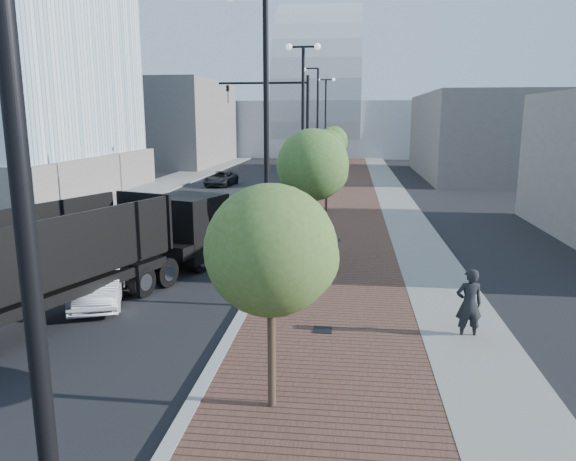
# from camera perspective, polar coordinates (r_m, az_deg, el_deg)

# --- Properties ---
(sidewalk) EXTENTS (7.00, 140.00, 0.12)m
(sidewalk) POSITION_cam_1_polar(r_m,az_deg,el_deg) (46.15, 7.11, 4.63)
(sidewalk) COLOR #4C2D23
(sidewalk) RESTS_ON ground
(concrete_strip) EXTENTS (2.40, 140.00, 0.13)m
(concrete_strip) POSITION_cam_1_polar(r_m,az_deg,el_deg) (46.25, 10.46, 4.55)
(concrete_strip) COLOR slate
(concrete_strip) RESTS_ON ground
(curb) EXTENTS (0.30, 140.00, 0.14)m
(curb) POSITION_cam_1_polar(r_m,az_deg,el_deg) (46.24, 2.75, 4.74)
(curb) COLOR gray
(curb) RESTS_ON ground
(west_sidewalk) EXTENTS (4.00, 140.00, 0.12)m
(west_sidewalk) POSITION_cam_1_polar(r_m,az_deg,el_deg) (48.86, -12.70, 4.83)
(west_sidewalk) COLOR slate
(west_sidewalk) RESTS_ON ground
(dump_truck) EXTENTS (6.65, 13.31, 3.20)m
(dump_truck) POSITION_cam_1_polar(r_m,az_deg,el_deg) (19.08, -16.40, -2.01)
(dump_truck) COLOR black
(dump_truck) RESTS_ON ground
(white_sedan) EXTENTS (2.71, 4.28, 1.33)m
(white_sedan) POSITION_cam_1_polar(r_m,az_deg,el_deg) (18.25, -19.25, -5.03)
(white_sedan) COLOR silver
(white_sedan) RESTS_ON ground
(dark_car_mid) EXTENTS (2.35, 4.53, 1.22)m
(dark_car_mid) POSITION_cam_1_polar(r_m,az_deg,el_deg) (46.91, -7.03, 5.42)
(dark_car_mid) COLOR black
(dark_car_mid) RESTS_ON ground
(dark_car_far) EXTENTS (3.24, 4.70, 1.26)m
(dark_car_far) POSITION_cam_1_polar(r_m,az_deg,el_deg) (57.52, 1.35, 6.69)
(dark_car_far) COLOR black
(dark_car_far) RESTS_ON ground
(pedestrian) EXTENTS (0.76, 0.55, 1.93)m
(pedestrian) POSITION_cam_1_polar(r_m,az_deg,el_deg) (15.05, 18.43, -7.34)
(pedestrian) COLOR black
(pedestrian) RESTS_ON ground
(streetlight_0) EXTENTS (1.72, 0.56, 9.28)m
(streetlight_0) POSITION_cam_1_polar(r_m,az_deg,el_deg) (4.61, -25.72, -0.90)
(streetlight_0) COLOR black
(streetlight_0) RESTS_ON ground
(streetlight_1) EXTENTS (1.44, 0.56, 9.21)m
(streetlight_1) POSITION_cam_1_polar(r_m,az_deg,el_deg) (16.06, -2.65, 6.79)
(streetlight_1) COLOR black
(streetlight_1) RESTS_ON ground
(streetlight_2) EXTENTS (1.72, 0.56, 9.28)m
(streetlight_2) POSITION_cam_1_polar(r_m,az_deg,el_deg) (27.92, 1.56, 9.90)
(streetlight_2) COLOR black
(streetlight_2) RESTS_ON ground
(streetlight_3) EXTENTS (1.44, 0.56, 9.21)m
(streetlight_3) POSITION_cam_1_polar(r_m,az_deg,el_deg) (39.90, 2.93, 9.77)
(streetlight_3) COLOR black
(streetlight_3) RESTS_ON ground
(streetlight_4) EXTENTS (1.72, 0.56, 9.28)m
(streetlight_4) POSITION_cam_1_polar(r_m,az_deg,el_deg) (51.86, 3.93, 10.75)
(streetlight_4) COLOR black
(streetlight_4) RESTS_ON ground
(traffic_mast) EXTENTS (5.09, 0.20, 8.00)m
(traffic_mast) POSITION_cam_1_polar(r_m,az_deg,el_deg) (30.99, 0.37, 10.39)
(traffic_mast) COLOR black
(traffic_mast) RESTS_ON ground
(tree_0) EXTENTS (2.54, 2.52, 4.56)m
(tree_0) POSITION_cam_1_polar(r_m,az_deg,el_deg) (10.22, -1.52, -2.10)
(tree_0) COLOR #382619
(tree_0) RESTS_ON ground
(tree_1) EXTENTS (2.77, 2.77, 5.34)m
(tree_1) POSITION_cam_1_polar(r_m,az_deg,el_deg) (20.94, 2.72, 6.85)
(tree_1) COLOR #382619
(tree_1) RESTS_ON ground
(tree_2) EXTENTS (2.24, 2.17, 5.03)m
(tree_2) POSITION_cam_1_polar(r_m,az_deg,el_deg) (32.90, 4.16, 8.60)
(tree_2) COLOR #382619
(tree_2) RESTS_ON ground
(tree_3) EXTENTS (2.34, 2.28, 5.04)m
(tree_3) POSITION_cam_1_polar(r_m,az_deg,el_deg) (44.88, 4.84, 9.38)
(tree_3) COLOR #382619
(tree_3) RESTS_ON ground
(convention_center) EXTENTS (50.00, 30.00, 50.00)m
(convention_center) POSITION_cam_1_polar(r_m,az_deg,el_deg) (90.94, 3.47, 11.94)
(convention_center) COLOR #AAB0B4
(convention_center) RESTS_ON ground
(commercial_block_nw) EXTENTS (14.00, 20.00, 10.00)m
(commercial_block_nw) POSITION_cam_1_polar(r_m,az_deg,el_deg) (69.72, -12.97, 10.89)
(commercial_block_nw) COLOR #68625E
(commercial_block_nw) RESTS_ON ground
(commercial_block_ne) EXTENTS (12.00, 22.00, 8.00)m
(commercial_block_ne) POSITION_cam_1_polar(r_m,az_deg,el_deg) (57.30, 19.91, 9.36)
(commercial_block_ne) COLOR #5F5955
(commercial_block_ne) RESTS_ON ground
(utility_cover_1) EXTENTS (0.50, 0.50, 0.02)m
(utility_cover_1) POSITION_cam_1_polar(r_m,az_deg,el_deg) (14.91, 3.65, -10.34)
(utility_cover_1) COLOR black
(utility_cover_1) RESTS_ON sidewalk
(utility_cover_2) EXTENTS (0.50, 0.50, 0.02)m
(utility_cover_2) POSITION_cam_1_polar(r_m,az_deg,el_deg) (25.43, 4.95, -1.00)
(utility_cover_2) COLOR black
(utility_cover_2) RESTS_ON sidewalk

